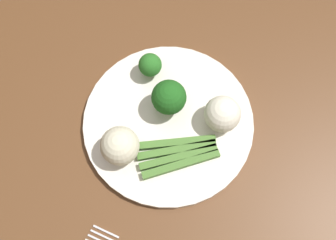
# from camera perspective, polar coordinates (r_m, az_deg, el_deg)

# --- Properties ---
(ground_plane) EXTENTS (6.00, 6.00, 0.02)m
(ground_plane) POSITION_cam_1_polar(r_m,az_deg,el_deg) (1.44, 0.22, -10.47)
(ground_plane) COLOR gray
(dining_table) EXTENTS (1.28, 0.82, 0.75)m
(dining_table) POSITION_cam_1_polar(r_m,az_deg,el_deg) (0.81, 0.38, -2.71)
(dining_table) COLOR brown
(dining_table) RESTS_ON ground_plane
(plate) EXTENTS (0.29, 0.29, 0.01)m
(plate) POSITION_cam_1_polar(r_m,az_deg,el_deg) (0.69, -0.00, -0.36)
(plate) COLOR silver
(plate) RESTS_ON dining_table
(asparagus_bundle) EXTENTS (0.12, 0.13, 0.01)m
(asparagus_bundle) POSITION_cam_1_polar(r_m,az_deg,el_deg) (0.66, 1.42, -4.78)
(asparagus_bundle) COLOR #47752D
(asparagus_bundle) RESTS_ON plate
(broccoli_front_left) EXTENTS (0.06, 0.06, 0.07)m
(broccoli_front_left) POSITION_cam_1_polar(r_m,az_deg,el_deg) (0.66, 0.13, 3.19)
(broccoli_front_left) COLOR #4C7F2B
(broccoli_front_left) RESTS_ON plate
(broccoli_near_center) EXTENTS (0.04, 0.04, 0.05)m
(broccoli_near_center) POSITION_cam_1_polar(r_m,az_deg,el_deg) (0.70, -2.55, 7.76)
(broccoli_near_center) COLOR #568E33
(broccoli_near_center) RESTS_ON plate
(cauliflower_mid) EXTENTS (0.06, 0.06, 0.06)m
(cauliflower_mid) POSITION_cam_1_polar(r_m,az_deg,el_deg) (0.64, -6.83, -3.64)
(cauliflower_mid) COLOR beige
(cauliflower_mid) RESTS_ON plate
(cauliflower_right) EXTENTS (0.06, 0.06, 0.06)m
(cauliflower_right) POSITION_cam_1_polar(r_m,az_deg,el_deg) (0.66, 7.68, 0.85)
(cauliflower_right) COLOR white
(cauliflower_right) RESTS_ON plate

